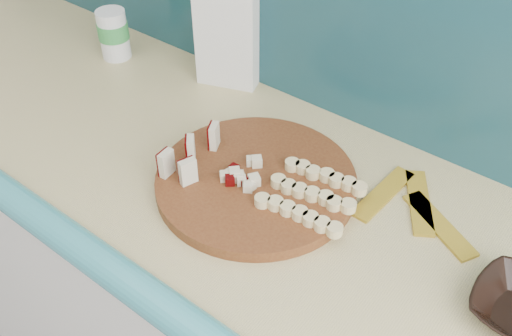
{
  "coord_description": "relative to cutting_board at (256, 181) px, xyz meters",
  "views": [
    {
      "loc": [
        0.66,
        0.89,
        1.62
      ],
      "look_at": [
        0.19,
        1.49,
        0.95
      ],
      "focal_mm": 40.0,
      "sensor_mm": 36.0,
      "label": 1
    }
  ],
  "objects": [
    {
      "name": "apple_chunks",
      "position": [
        -0.02,
        -0.0,
        0.02
      ],
      "size": [
        0.06,
        0.06,
        0.02
      ],
      "color": "beige",
      "rests_on": "cutting_board"
    },
    {
      "name": "canister",
      "position": [
        -0.56,
        0.16,
        0.05
      ],
      "size": [
        0.07,
        0.07,
        0.12
      ],
      "rotation": [
        0.0,
        0.0,
        0.3
      ],
      "color": "silver",
      "rests_on": "kitchen_counter"
    },
    {
      "name": "banana_peel",
      "position": [
        0.25,
        0.12,
        -0.01
      ],
      "size": [
        0.22,
        0.18,
        0.01
      ],
      "rotation": [
        0.0,
        0.0,
        0.38
      ],
      "color": "gold",
      "rests_on": "kitchen_counter"
    },
    {
      "name": "flour_bag",
      "position": [
        -0.27,
        0.26,
        0.1
      ],
      "size": [
        0.16,
        0.14,
        0.23
      ],
      "primitive_type": "cube",
      "rotation": [
        0.0,
        0.0,
        0.35
      ],
      "color": "silver",
      "rests_on": "kitchen_counter"
    },
    {
      "name": "cutting_board",
      "position": [
        0.0,
        0.0,
        0.0
      ],
      "size": [
        0.41,
        0.41,
        0.02
      ],
      "primitive_type": "cylinder",
      "rotation": [
        0.0,
        0.0,
        0.14
      ],
      "color": "#4B2210",
      "rests_on": "kitchen_counter"
    },
    {
      "name": "apple_wedges",
      "position": [
        -0.12,
        -0.05,
        0.04
      ],
      "size": [
        0.07,
        0.15,
        0.05
      ],
      "color": "beige",
      "rests_on": "cutting_board"
    },
    {
      "name": "banana_slices",
      "position": [
        0.11,
        0.02,
        0.02
      ],
      "size": [
        0.17,
        0.15,
        0.02
      ],
      "color": "#D4BE81",
      "rests_on": "cutting_board"
    },
    {
      "name": "kitchen_counter",
      "position": [
        -0.09,
        0.0,
        -0.46
      ],
      "size": [
        2.2,
        0.63,
        0.91
      ],
      "color": "white",
      "rests_on": "ground"
    }
  ]
}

